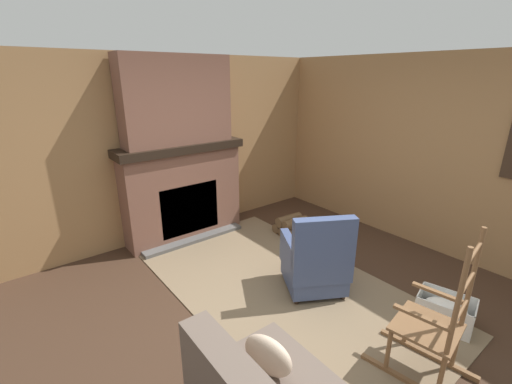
# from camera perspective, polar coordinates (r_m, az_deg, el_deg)

# --- Properties ---
(ground_plane) EXTENTS (14.00, 14.00, 0.00)m
(ground_plane) POSITION_cam_1_polar(r_m,az_deg,el_deg) (3.72, 5.81, -19.40)
(ground_plane) COLOR #3D281C
(wood_panel_wall_left) EXTENTS (0.06, 5.55, 2.58)m
(wood_panel_wall_left) POSITION_cam_1_polar(r_m,az_deg,el_deg) (5.11, -13.68, 7.03)
(wood_panel_wall_left) COLOR #9E7247
(wood_panel_wall_left) RESTS_ON ground
(wood_panel_wall_back) EXTENTS (5.55, 0.09, 2.58)m
(wood_panel_wall_back) POSITION_cam_1_polar(r_m,az_deg,el_deg) (5.10, 27.37, 5.50)
(wood_panel_wall_back) COLOR #9E7247
(wood_panel_wall_back) RESTS_ON ground
(fireplace_hearth) EXTENTS (0.61, 1.80, 1.40)m
(fireplace_hearth) POSITION_cam_1_polar(r_m,az_deg,el_deg) (5.05, -11.99, 0.02)
(fireplace_hearth) COLOR brown
(fireplace_hearth) RESTS_ON ground
(chimney_breast) EXTENTS (0.35, 1.50, 1.16)m
(chimney_breast) POSITION_cam_1_polar(r_m,az_deg,el_deg) (4.81, -13.13, 14.66)
(chimney_breast) COLOR brown
(chimney_breast) RESTS_ON fireplace_hearth
(area_rug) EXTENTS (3.58, 2.03, 0.01)m
(area_rug) POSITION_cam_1_polar(r_m,az_deg,el_deg) (4.05, 4.26, -15.60)
(area_rug) COLOR #7A664C
(area_rug) RESTS_ON ground
(armchair) EXTENTS (0.88, 0.88, 0.97)m
(armchair) POSITION_cam_1_polar(r_m,az_deg,el_deg) (3.87, 9.88, -11.47)
(armchair) COLOR #3D4C75
(armchair) RESTS_ON ground
(rocking_chair) EXTENTS (0.86, 0.55, 1.28)m
(rocking_chair) POSITION_cam_1_polar(r_m,az_deg,el_deg) (3.17, 27.30, -19.78)
(rocking_chair) COLOR brown
(rocking_chair) RESTS_ON ground
(firewood_stack) EXTENTS (0.49, 0.45, 0.28)m
(firewood_stack) POSITION_cam_1_polar(r_m,az_deg,el_deg) (5.21, 6.04, -5.72)
(firewood_stack) COLOR brown
(firewood_stack) RESTS_ON ground
(laundry_basket) EXTENTS (0.56, 0.44, 0.29)m
(laundry_basket) POSITION_cam_1_polar(r_m,az_deg,el_deg) (3.94, 28.98, -16.93)
(laundry_basket) COLOR white
(laundry_basket) RESTS_ON ground
(oil_lamp_vase) EXTENTS (0.10, 0.10, 0.28)m
(oil_lamp_vase) POSITION_cam_1_polar(r_m,az_deg,el_deg) (4.68, -19.54, 8.02)
(oil_lamp_vase) COLOR #47708E
(oil_lamp_vase) RESTS_ON fireplace_hearth
(storage_case) EXTENTS (0.18, 0.22, 0.12)m
(storage_case) POSITION_cam_1_polar(r_m,az_deg,el_deg) (5.22, -6.35, 9.56)
(storage_case) COLOR brown
(storage_case) RESTS_ON fireplace_hearth
(decorative_plate_on_mantel) EXTENTS (0.06, 0.24, 0.23)m
(decorative_plate_on_mantel) POSITION_cam_1_polar(r_m,az_deg,el_deg) (4.91, -13.04, 9.29)
(decorative_plate_on_mantel) COLOR red
(decorative_plate_on_mantel) RESTS_ON fireplace_hearth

